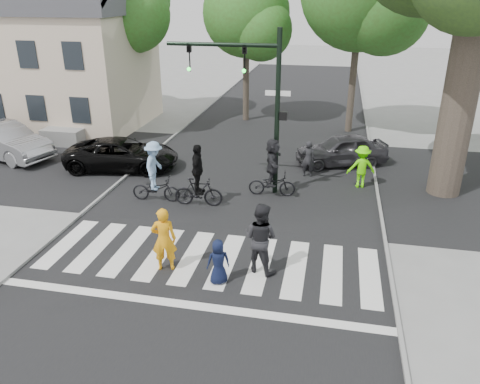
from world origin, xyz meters
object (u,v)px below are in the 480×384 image
object	(u,v)px
pedestrian_child	(218,262)
pedestrian_adult	(261,238)
car_grey	(341,150)
cyclist_mid	(198,181)
pedestrian_woman	(164,239)
car_silver	(5,141)
cyclist_right	(272,171)
traffic_signal	(254,89)
cyclist_left	(155,176)
car_suv	(122,154)

from	to	relation	value
pedestrian_child	pedestrian_adult	size ratio (longest dim) A/B	0.62
pedestrian_adult	car_grey	distance (m)	9.45
pedestrian_adult	cyclist_mid	xyz separation A→B (m)	(-2.86, 3.76, -0.07)
pedestrian_woman	pedestrian_adult	distance (m)	2.62
car_silver	car_grey	size ratio (longest dim) A/B	1.22
pedestrian_child	car_silver	size ratio (longest dim) A/B	0.26
pedestrian_adult	cyclist_right	distance (m)	5.21
traffic_signal	car_silver	xyz separation A→B (m)	(-11.81, 1.50, -3.10)
cyclist_right	car_silver	distance (m)	12.71
cyclist_left	car_suv	distance (m)	3.92
cyclist_left	car_silver	world-z (taller)	cyclist_left
pedestrian_adult	cyclist_left	bearing A→B (deg)	-19.76
car_suv	pedestrian_child	bearing A→B (deg)	-149.54
cyclist_mid	car_grey	size ratio (longest dim) A/B	0.57
pedestrian_adult	car_silver	distance (m)	14.76
cyclist_mid	cyclist_right	distance (m)	2.83
traffic_signal	pedestrian_woman	world-z (taller)	traffic_signal
cyclist_left	cyclist_right	size ratio (longest dim) A/B	1.02
pedestrian_adult	cyclist_right	xyz separation A→B (m)	(-0.41, 5.19, -0.02)
car_silver	pedestrian_child	bearing A→B (deg)	-105.66
car_suv	pedestrian_woman	bearing A→B (deg)	-156.42
traffic_signal	pedestrian_child	world-z (taller)	traffic_signal
pedestrian_child	cyclist_left	xyz separation A→B (m)	(-3.52, 4.66, 0.35)
cyclist_mid	cyclist_right	xyz separation A→B (m)	(2.44, 1.43, 0.06)
pedestrian_child	cyclist_right	bearing A→B (deg)	-120.04
pedestrian_child	cyclist_mid	xyz separation A→B (m)	(-1.88, 4.56, 0.31)
pedestrian_woman	car_grey	world-z (taller)	pedestrian_woman
car_grey	pedestrian_woman	bearing A→B (deg)	-46.58
cyclist_left	pedestrian_adult	bearing A→B (deg)	-40.61
cyclist_left	car_grey	xyz separation A→B (m)	(6.59, 5.35, -0.30)
pedestrian_woman	cyclist_mid	world-z (taller)	cyclist_mid
car_silver	cyclist_right	bearing A→B (deg)	-80.84
cyclist_mid	car_silver	world-z (taller)	cyclist_mid
traffic_signal	car_suv	distance (m)	6.89
cyclist_mid	car_silver	xyz separation A→B (m)	(-10.14, 3.23, -0.13)
car_silver	cyclist_mid	bearing A→B (deg)	-90.37
traffic_signal	car_suv	world-z (taller)	traffic_signal
pedestrian_woman	car_silver	xyz separation A→B (m)	(-10.42, 7.45, -0.12)
car_silver	pedestrian_woman	bearing A→B (deg)	-108.26
car_suv	car_grey	xyz separation A→B (m)	(9.23, 2.47, 0.02)
cyclist_right	car_silver	size ratio (longest dim) A/B	0.46
traffic_signal	car_grey	bearing A→B (deg)	48.67
cyclist_right	pedestrian_child	bearing A→B (deg)	-95.35
traffic_signal	cyclist_right	world-z (taller)	traffic_signal
car_suv	car_grey	distance (m)	9.55
pedestrian_child	car_silver	distance (m)	14.33
traffic_signal	cyclist_mid	distance (m)	3.82
traffic_signal	cyclist_mid	world-z (taller)	traffic_signal
pedestrian_child	car_grey	size ratio (longest dim) A/B	0.31
pedestrian_woman	cyclist_mid	xyz separation A→B (m)	(-0.28, 4.22, 0.01)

